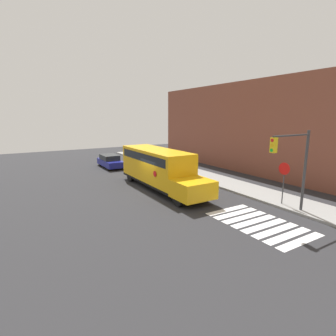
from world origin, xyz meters
TOP-DOWN VIEW (x-y plane):
  - ground_plane at (0.00, 0.00)m, footprint 60.00×60.00m
  - sidewalk_strip at (0.00, 6.50)m, footprint 44.00×3.00m
  - building_backdrop at (0.00, 13.00)m, footprint 32.00×4.00m
  - crosswalk_stripes at (8.62, 2.00)m, footprint 5.40×3.20m
  - school_bus at (-0.57, 0.80)m, footprint 10.31×2.57m
  - parked_car at (-11.15, 0.32)m, footprint 4.50×1.82m
  - stop_sign at (7.40, 5.59)m, footprint 0.79×0.10m
  - traffic_light at (8.76, 4.46)m, footprint 0.28×3.27m

SIDE VIEW (x-z plane):
  - ground_plane at x=0.00m, z-range 0.00..0.00m
  - crosswalk_stripes at x=8.62m, z-range 0.00..0.01m
  - sidewalk_strip at x=0.00m, z-range 0.00..0.15m
  - parked_car at x=-11.15m, z-range 0.00..1.43m
  - school_bus at x=-0.57m, z-range 0.21..3.35m
  - stop_sign at x=7.40m, z-range 0.51..3.39m
  - traffic_light at x=8.76m, z-range 0.83..5.83m
  - building_backdrop at x=0.00m, z-range 0.00..9.23m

